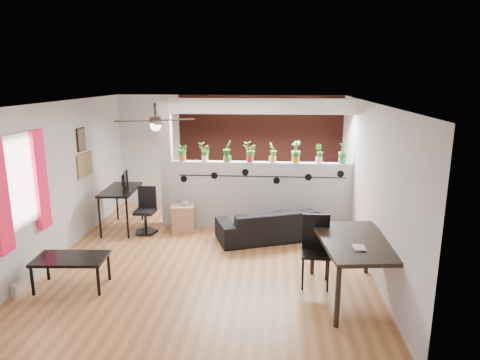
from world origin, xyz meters
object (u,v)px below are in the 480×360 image
Objects in this scene: potted_plant_5 at (296,151)px; cup at (185,203)px; potted_plant_0 at (183,151)px; sofa at (271,224)px; folding_chair at (316,244)px; potted_plant_1 at (205,151)px; potted_plant_6 at (319,153)px; computer_desk at (121,192)px; office_chair at (146,213)px; potted_plant_3 at (250,151)px; potted_plant_2 at (227,150)px; potted_plant_4 at (273,152)px; potted_plant_7 at (343,152)px; cube_shelf at (183,218)px; coffee_table at (71,260)px; dining_table at (356,246)px; ceiling_fan at (155,122)px.

cup is at bearing -169.97° from potted_plant_5.
potted_plant_0 is at bearing 105.23° from cup.
sofa is 1.86× the size of folding_chair.
potted_plant_1 is 2.26m from potted_plant_6.
computer_desk is (-3.91, -0.34, -0.79)m from potted_plant_6.
cup is at bearing 10.55° from office_chair.
potted_plant_2 is at bearing -180.00° from potted_plant_3.
computer_desk is at bearing -175.03° from potted_plant_6.
cup is (-1.70, -0.38, -0.98)m from potted_plant_4.
potted_plant_4 is 2.77m from office_chair.
potted_plant_2 reaches higher than potted_plant_3.
potted_plant_1 is 0.19× the size of sofa.
potted_plant_7 reaches higher than cube_shelf.
potted_plant_3 is 1.81m from potted_plant_7.
cube_shelf is 0.32m from cup.
sofa is 3.61m from coffee_table.
potted_plant_3 is at bearing 114.88° from folding_chair.
potted_plant_2 is 1.09× the size of potted_plant_4.
potted_plant_0 is 0.95× the size of potted_plant_4.
potted_plant_1 is 1.35m from potted_plant_4.
dining_table is (2.91, -2.40, 0.49)m from cube_shelf.
potted_plant_5 is 1.52m from sofa.
cube_shelf reaches higher than coffee_table.
potted_plant_6 is 2.58m from folding_chair.
coffee_table is (-1.05, -1.03, -1.89)m from ceiling_fan.
potted_plant_7 is at bearing 0.00° from potted_plant_1.
coffee_table is (-3.78, -2.83, -1.13)m from potted_plant_6.
folding_chair reaches higher than computer_desk.
potted_plant_1 is 0.45m from potted_plant_2.
potted_plant_1 is 0.23× the size of dining_table.
potted_plant_4 is 2.65m from folding_chair.
cup is at bearing 85.02° from ceiling_fan.
potted_plant_2 is 1.10× the size of potted_plant_3.
potted_plant_2 is 0.82× the size of cube_shelf.
potted_plant_1 is at bearing 180.00° from potted_plant_2.
potted_plant_2 is at bearing 180.00° from potted_plant_6.
coffee_table is at bearing -100.29° from office_chair.
potted_plant_7 is at bearing 4.46° from computer_desk.
cube_shelf is at bearing 65.39° from coffee_table.
cube_shelf is at bearing 180.00° from cup.
potted_plant_6 reaches higher than cube_shelf.
sofa is (-0.00, -0.65, -1.28)m from potted_plant_4.
potted_plant_3 is 3.32m from dining_table.
potted_plant_4 reaches higher than computer_desk.
ceiling_fan is at bearing 44.55° from coffee_table.
potted_plant_6 reaches higher than office_chair.
potted_plant_2 is (0.90, -0.00, 0.03)m from potted_plant_0.
ceiling_fan is 3.73m from potted_plant_7.
potted_plant_2 reaches higher than potted_plant_5.
potted_plant_0 is 3.16m from potted_plant_7.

